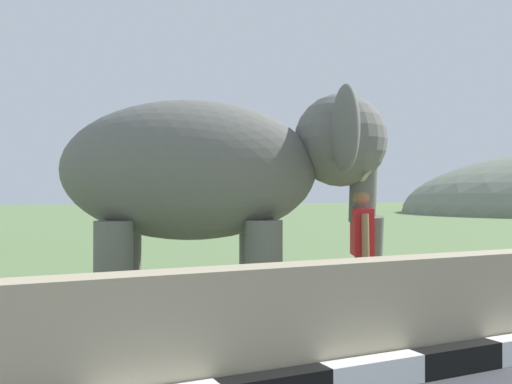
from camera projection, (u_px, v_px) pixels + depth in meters
The scene contains 3 objects.
barrier_parapet at pixel (268, 329), 4.53m from camera, with size 28.00×0.36×1.00m, color tan.
elephant at pixel (220, 173), 6.99m from camera, with size 4.06×3.08×2.83m.
person_handler at pixel (362, 246), 7.10m from camera, with size 0.40×0.61×1.66m.
Camera 1 is at (-0.07, -0.37, 1.55)m, focal length 40.13 mm.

